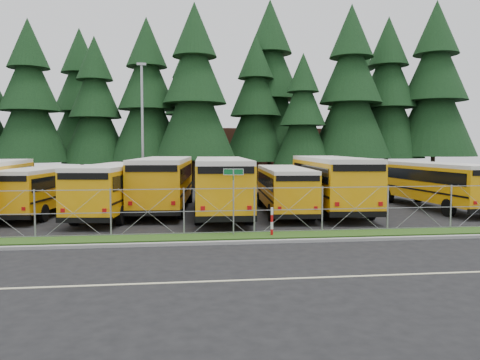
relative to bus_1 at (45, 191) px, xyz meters
name	(u,v)px	position (x,y,z in m)	size (l,w,h in m)	color
ground	(273,229)	(11.59, -6.25, -1.29)	(120.00, 120.00, 0.00)	black
curb	(288,241)	(11.59, -9.35, -1.23)	(50.00, 0.25, 0.12)	gray
grass_verge	(281,235)	(11.59, -7.95, -1.26)	(50.00, 1.40, 0.06)	#1E4213
road_lane_line	(327,277)	(11.59, -14.25, -1.29)	(50.00, 0.12, 0.01)	beige
chainlink_fence	(277,210)	(11.59, -7.25, -0.29)	(44.00, 0.10, 2.00)	#989BA0
brick_building	(259,153)	(17.59, 33.75, 1.71)	(22.00, 10.00, 6.00)	brown
bus_1	(45,191)	(0.00, 0.00, 0.00)	(2.33, 9.87, 2.59)	orange
bus_2	(115,190)	(3.93, -1.21, 0.10)	(2.51, 10.64, 2.79)	orange
bus_3	(165,184)	(6.51, 0.76, 0.25)	(2.77, 11.75, 3.08)	orange
bus_4	(221,186)	(9.64, -1.43, 0.25)	(2.79, 11.81, 3.10)	orange
bus_5	(284,190)	(13.15, -1.40, 0.00)	(2.32, 9.84, 2.58)	orange
bus_6	(329,184)	(16.00, -0.77, 0.27)	(2.82, 11.95, 3.13)	orange
bus_east	(434,186)	(22.55, -0.61, 0.09)	(2.49, 10.57, 2.77)	orange
street_sign	(233,187)	(9.63, -7.71, 0.74)	(0.83, 0.55, 2.81)	#989BA0
striped_bollard	(272,222)	(11.21, -7.99, -0.69)	(0.11, 0.11, 1.20)	#B20C0C
light_standard	(142,124)	(4.52, 10.06, 4.21)	(0.70, 0.35, 10.14)	#989BA0
conifer_1	(30,103)	(-6.53, 19.22, 6.54)	(7.08, 7.08, 15.66)	black
conifer_2	(95,111)	(-0.83, 20.60, 5.97)	(6.57, 6.57, 14.52)	black
conifer_3	(147,102)	(4.22, 19.95, 6.86)	(7.37, 7.37, 16.30)	black
conifer_4	(195,95)	(8.80, 17.82, 7.34)	(7.81, 7.81, 17.26)	black
conifer_5	(256,109)	(15.21, 21.59, 6.38)	(6.94, 6.94, 15.34)	black
conifer_6	(303,119)	(19.36, 18.14, 5.16)	(5.83, 5.83, 12.90)	black
conifer_7	(351,95)	(24.41, 18.72, 7.67)	(8.10, 8.10, 17.92)	black
conifer_8	(387,100)	(29.16, 20.62, 7.39)	(7.86, 7.86, 17.37)	black
conifer_9	(435,92)	(33.71, 19.29, 8.11)	(8.51, 8.51, 18.82)	black
conifer_10	(81,105)	(-3.67, 27.75, 7.19)	(7.67, 7.67, 16.97)	black
conifer_11	(190,108)	(8.51, 25.98, 6.80)	(7.32, 7.32, 16.18)	black
conifer_12	(270,91)	(17.14, 23.91, 8.54)	(8.89, 8.89, 19.66)	black
conifer_13	(354,102)	(27.86, 26.81, 7.79)	(8.22, 8.22, 18.17)	black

